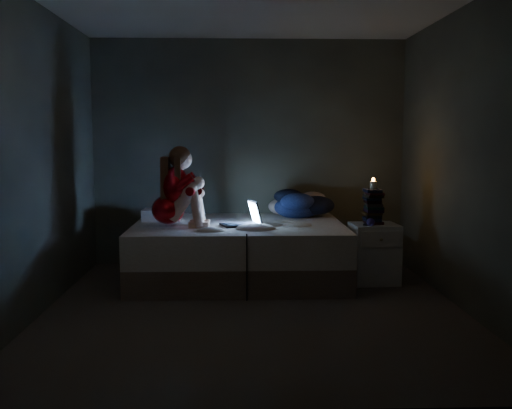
{
  "coord_description": "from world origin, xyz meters",
  "views": [
    {
      "loc": [
        -0.15,
        -4.96,
        1.49
      ],
      "look_at": [
        0.05,
        1.0,
        0.8
      ],
      "focal_mm": 41.29,
      "sensor_mm": 36.0,
      "label": 1
    }
  ],
  "objects_px": {
    "bed": "(239,251)",
    "laptop": "(240,213)",
    "phone": "(367,224)",
    "woman": "(168,186)",
    "candle": "(373,185)",
    "nightstand": "(374,253)"
  },
  "relations": [
    {
      "from": "phone",
      "to": "woman",
      "type": "bearing_deg",
      "value": -156.15
    },
    {
      "from": "bed",
      "to": "woman",
      "type": "relative_size",
      "value": 2.67
    },
    {
      "from": "bed",
      "to": "phone",
      "type": "distance_m",
      "value": 1.35
    },
    {
      "from": "candle",
      "to": "phone",
      "type": "height_order",
      "value": "candle"
    },
    {
      "from": "laptop",
      "to": "phone",
      "type": "distance_m",
      "value": 1.28
    },
    {
      "from": "woman",
      "to": "laptop",
      "type": "bearing_deg",
      "value": 3.02
    },
    {
      "from": "nightstand",
      "to": "phone",
      "type": "distance_m",
      "value": 0.33
    },
    {
      "from": "bed",
      "to": "phone",
      "type": "height_order",
      "value": "phone"
    },
    {
      "from": "candle",
      "to": "woman",
      "type": "bearing_deg",
      "value": -178.62
    },
    {
      "from": "bed",
      "to": "laptop",
      "type": "relative_size",
      "value": 5.77
    },
    {
      "from": "bed",
      "to": "laptop",
      "type": "height_order",
      "value": "laptop"
    },
    {
      "from": "phone",
      "to": "laptop",
      "type": "bearing_deg",
      "value": -157.57
    },
    {
      "from": "laptop",
      "to": "nightstand",
      "type": "height_order",
      "value": "laptop"
    },
    {
      "from": "bed",
      "to": "woman",
      "type": "bearing_deg",
      "value": -163.62
    },
    {
      "from": "woman",
      "to": "bed",
      "type": "bearing_deg",
      "value": 17.83
    },
    {
      "from": "candle",
      "to": "phone",
      "type": "distance_m",
      "value": 0.41
    },
    {
      "from": "bed",
      "to": "candle",
      "type": "xyz_separation_m",
      "value": [
        1.36,
        -0.16,
        0.71
      ]
    },
    {
      "from": "bed",
      "to": "woman",
      "type": "height_order",
      "value": "woman"
    },
    {
      "from": "bed",
      "to": "candle",
      "type": "relative_size",
      "value": 26.96
    },
    {
      "from": "laptop",
      "to": "phone",
      "type": "xyz_separation_m",
      "value": [
        1.28,
        -0.05,
        -0.11
      ]
    },
    {
      "from": "bed",
      "to": "laptop",
      "type": "xyz_separation_m",
      "value": [
        0.01,
        -0.19,
        0.43
      ]
    },
    {
      "from": "bed",
      "to": "phone",
      "type": "xyz_separation_m",
      "value": [
        1.29,
        -0.24,
        0.32
      ]
    }
  ]
}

